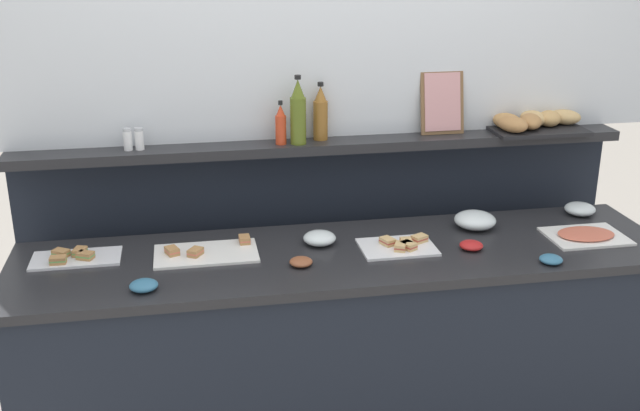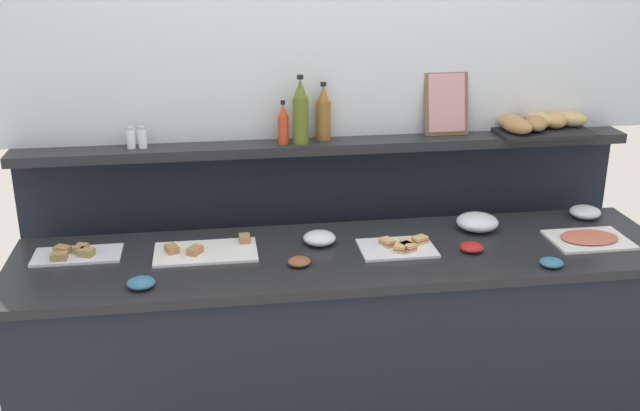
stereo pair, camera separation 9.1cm
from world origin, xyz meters
name	(u,v)px [view 2 (the right image)]	position (x,y,z in m)	size (l,w,h in m)	color
ground_plane	(321,379)	(0.00, 0.60, 0.00)	(12.00, 12.00, 0.00)	gray
buffet_counter	(344,361)	(0.00, 0.00, 0.47)	(2.46, 0.61, 0.93)	black
back_ledge_unit	(325,266)	(0.00, 0.48, 0.66)	(2.52, 0.22, 1.25)	black
sandwich_platter_front	(76,254)	(-0.99, 0.10, 0.94)	(0.32, 0.16, 0.04)	silver
sandwich_platter_side	(399,247)	(0.20, -0.01, 0.94)	(0.28, 0.20, 0.04)	white
sandwich_platter_rear	(205,251)	(-0.52, 0.07, 0.94)	(0.38, 0.22, 0.04)	white
cold_cuts_platter	(589,239)	(0.95, -0.03, 0.94)	(0.30, 0.23, 0.02)	white
glass_bowl_large	(319,239)	(-0.08, 0.09, 0.95)	(0.12, 0.12, 0.05)	silver
glass_bowl_medium	(585,213)	(1.05, 0.21, 0.96)	(0.13, 0.13, 0.05)	silver
glass_bowl_small	(477,223)	(0.56, 0.14, 0.96)	(0.17, 0.17, 0.07)	silver
condiment_bowl_teal	(141,283)	(-0.73, -0.19, 0.95)	(0.10, 0.10, 0.03)	teal
condiment_bowl_red	(472,247)	(0.47, -0.06, 0.95)	(0.09, 0.09, 0.03)	red
condiment_bowl_dark	(551,263)	(0.70, -0.23, 0.95)	(0.08, 0.08, 0.03)	teal
condiment_bowl_cream	(299,262)	(-0.19, -0.09, 0.95)	(0.08, 0.08, 0.03)	brown
hot_sauce_bottle	(283,125)	(-0.19, 0.39, 1.33)	(0.04, 0.04, 0.18)	red
vinegar_bottle_amber	(323,114)	(-0.02, 0.43, 1.36)	(0.06, 0.06, 0.24)	#8E5B23
olive_oil_bottle	(300,113)	(-0.12, 0.38, 1.37)	(0.06, 0.06, 0.28)	#56661E
salt_shaker	(131,138)	(-0.78, 0.41, 1.29)	(0.03, 0.03, 0.09)	white
pepper_shaker	(142,137)	(-0.74, 0.41, 1.29)	(0.03, 0.03, 0.09)	white
bread_basket	(539,124)	(0.90, 0.40, 1.29)	(0.43, 0.27, 0.08)	black
framed_picture	(446,103)	(0.50, 0.45, 1.38)	(0.18, 0.07, 0.27)	brown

